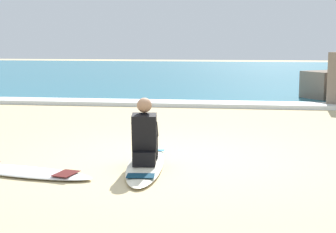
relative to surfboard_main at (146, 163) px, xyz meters
The scene contains 6 objects.
ground_plane 0.56m from the surfboard_main, 55.23° to the left, with size 80.00×80.00×0.00m, color #CCB584.
sea 20.62m from the surfboard_main, 89.11° to the left, with size 80.00×28.00×0.10m, color teal.
breaking_foam 6.92m from the surfboard_main, 87.36° to the left, with size 80.00×0.90×0.11m, color white.
surfboard_main is the anchor object (origin of this frame).
surfer_seated 0.42m from the surfboard_main, 84.89° to the right, with size 0.42×0.73×0.95m.
surfboard_spare_near 1.74m from the surfboard_main, 156.17° to the right, with size 2.20×0.96×0.08m.
Camera 1 is at (0.99, -7.52, 1.81)m, focal length 53.81 mm.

